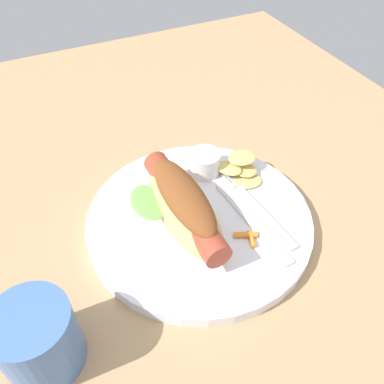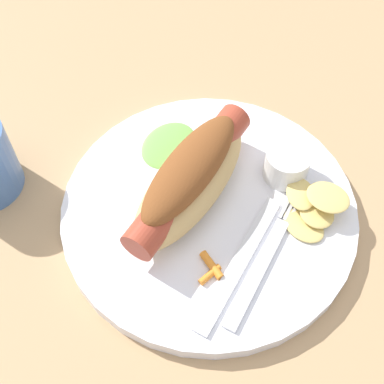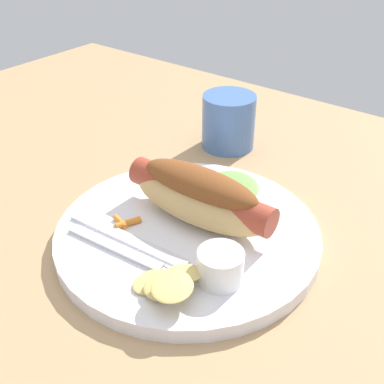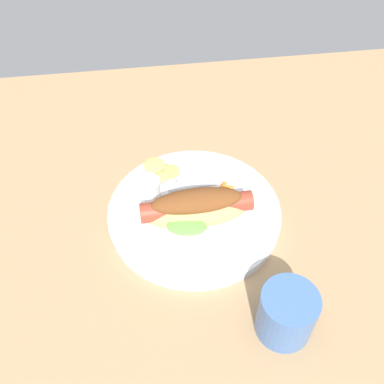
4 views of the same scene
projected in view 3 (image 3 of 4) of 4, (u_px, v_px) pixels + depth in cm
name	position (u px, v px, depth cm)	size (l,w,h in cm)	color
ground_plane	(159.00, 236.00, 54.85)	(120.00, 90.00, 1.80)	tan
plate	(188.00, 234.00, 52.40)	(28.11, 28.11, 1.60)	white
hot_dog	(200.00, 195.00, 51.78)	(17.44, 9.50, 6.08)	tan
sauce_ramekin	(220.00, 266.00, 44.54)	(4.34, 4.34, 3.14)	white
fork	(125.00, 252.00, 48.32)	(14.91, 2.39, 0.40)	silver
knife	(127.00, 239.00, 50.18)	(14.80, 1.40, 0.36)	silver
chips_pile	(167.00, 282.00, 43.42)	(6.90, 6.74, 2.34)	#DBBE69
carrot_garnish	(125.00, 222.00, 52.27)	(2.92, 2.89, 0.70)	orange
drinking_cup	(229.00, 121.00, 69.20)	(7.50, 7.50, 7.69)	#4770B2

